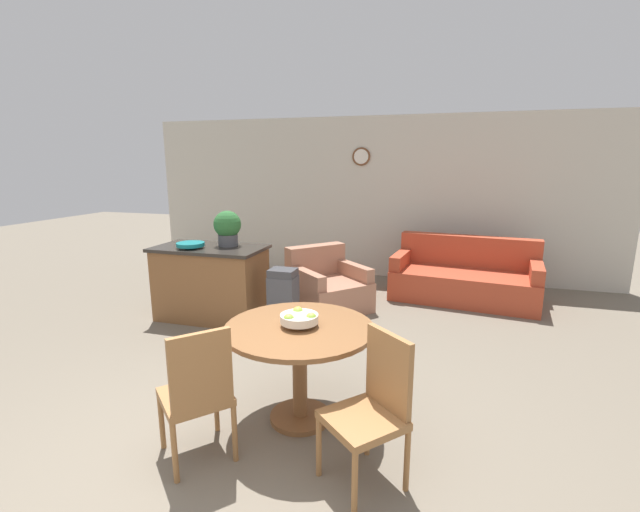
{
  "coord_description": "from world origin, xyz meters",
  "views": [
    {
      "loc": [
        1.26,
        -2.05,
        1.94
      ],
      "look_at": [
        -0.0,
        2.24,
        0.96
      ],
      "focal_mm": 24.0,
      "sensor_mm": 36.0,
      "label": 1
    }
  ],
  "objects": [
    {
      "name": "dining_chair_near_left",
      "position": [
        -0.2,
        0.12,
        0.52
      ],
      "size": [
        0.59,
        0.59,
        0.95
      ],
      "rotation": [
        0.0,
        0.0,
        7.12
      ],
      "color": "#9E6B3D",
      "rests_on": "ground_plane"
    },
    {
      "name": "armchair",
      "position": [
        -0.22,
        3.32,
        0.28
      ],
      "size": [
        1.27,
        1.27,
        0.82
      ],
      "rotation": [
        0.0,
        0.0,
        0.83
      ],
      "color": "#A87056",
      "rests_on": "ground_plane"
    },
    {
      "name": "kitchen_island",
      "position": [
        -1.52,
        2.54,
        0.47
      ],
      "size": [
        1.36,
        0.74,
        0.93
      ],
      "color": "brown",
      "rests_on": "ground_plane"
    },
    {
      "name": "dining_chair_near_right",
      "position": [
        0.91,
        0.28,
        0.52
      ],
      "size": [
        0.59,
        0.59,
        0.95
      ],
      "rotation": [
        0.0,
        0.0,
        8.69
      ],
      "color": "#9E6B3D",
      "rests_on": "ground_plane"
    },
    {
      "name": "trash_bin",
      "position": [
        -0.5,
        2.42,
        0.37
      ],
      "size": [
        0.31,
        0.26,
        0.74
      ],
      "color": "#47474C",
      "rests_on": "ground_plane"
    },
    {
      "name": "wall_back",
      "position": [
        -0.0,
        5.24,
        1.35
      ],
      "size": [
        8.0,
        0.09,
        2.7
      ],
      "color": "beige",
      "rests_on": "ground_plane"
    },
    {
      "name": "ground_plane",
      "position": [
        0.0,
        0.0,
        0.0
      ],
      "size": [
        24.0,
        24.0,
        0.0
      ],
      "primitive_type": "plane",
      "color": "#706656"
    },
    {
      "name": "dining_table",
      "position": [
        0.28,
        0.75,
        0.59
      ],
      "size": [
        1.11,
        1.11,
        0.76
      ],
      "color": "brown",
      "rests_on": "ground_plane"
    },
    {
      "name": "teal_bowl",
      "position": [
        -1.69,
        2.39,
        0.97
      ],
      "size": [
        0.34,
        0.34,
        0.07
      ],
      "color": "#147A7F",
      "rests_on": "kitchen_island"
    },
    {
      "name": "couch",
      "position": [
        1.58,
        4.27,
        0.3
      ],
      "size": [
        2.1,
        1.23,
        0.88
      ],
      "rotation": [
        0.0,
        0.0,
        -0.13
      ],
      "color": "#B24228",
      "rests_on": "ground_plane"
    },
    {
      "name": "fruit_bowl",
      "position": [
        0.28,
        0.75,
        0.82
      ],
      "size": [
        0.28,
        0.28,
        0.12
      ],
      "color": "silver",
      "rests_on": "dining_table"
    },
    {
      "name": "potted_plant",
      "position": [
        -1.33,
        2.66,
        1.16
      ],
      "size": [
        0.34,
        0.34,
        0.44
      ],
      "color": "#4C4C51",
      "rests_on": "kitchen_island"
    }
  ]
}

